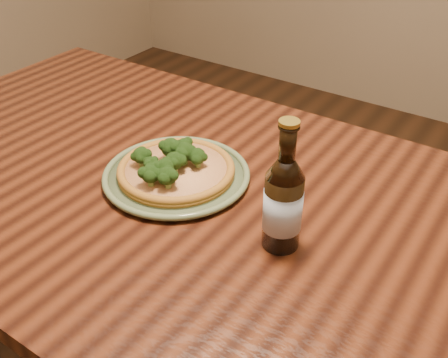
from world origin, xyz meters
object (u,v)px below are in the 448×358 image
Objects in this scene: pizza at (175,168)px; table at (183,220)px; plate at (176,175)px; beer_bottle at (283,202)px.

table is at bearing -20.65° from pizza.
pizza is (-0.02, 0.01, 0.12)m from table.
plate reaches higher than table.
plate is at bearing 145.21° from beer_bottle.
plate is 1.26× the size of beer_bottle.
beer_bottle is (0.28, -0.06, 0.06)m from pizza.
table is at bearing -27.25° from plate.
table is 0.12m from pizza.
beer_bottle is at bearing -11.56° from plate.
table is 6.47× the size of beer_bottle.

